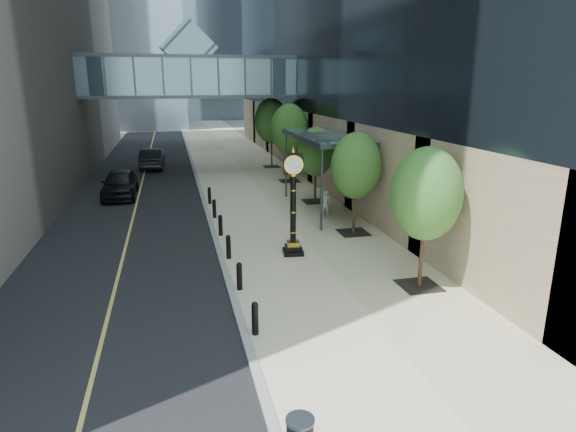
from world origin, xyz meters
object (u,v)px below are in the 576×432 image
object	(u,v)px
car_far	(152,158)
street_clock	(293,210)
pedestrian	(325,204)
car_near	(120,184)

from	to	relation	value
car_far	street_clock	bearing A→B (deg)	108.55
street_clock	car_far	xyz separation A→B (m)	(-6.39, 23.52, -1.13)
pedestrian	car_far	world-z (taller)	car_far
street_clock	pedestrian	distance (m)	6.14
street_clock	car_far	size ratio (longest dim) A/B	0.87
street_clock	pedestrian	size ratio (longest dim) A/B	2.95
street_clock	car_far	bearing A→B (deg)	112.12
car_near	car_far	distance (m)	10.64
street_clock	car_far	distance (m)	24.40
pedestrian	car_near	distance (m)	13.67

